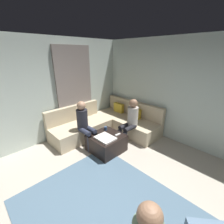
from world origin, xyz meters
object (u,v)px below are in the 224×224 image
Objects in this scene: person_on_couch_back at (130,120)px; sectional_couch at (108,124)px; coffee_mug at (106,128)px; game_remote at (118,135)px; person_on_couch_side at (85,123)px; ottoman at (106,143)px.

sectional_couch is at bearing 3.80° from person_on_couch_back.
coffee_mug is 0.40m from game_remote.
sectional_couch is at bearing -170.84° from person_on_couch_side.
game_remote is 0.88m from person_on_couch_side.
sectional_couch is 2.12× the size of person_on_couch_back.
person_on_couch_back is at bearing 144.94° from person_on_couch_side.
person_on_couch_back is 1.00× the size of person_on_couch_side.
person_on_couch_side is (-0.68, -0.97, 0.00)m from person_on_couch_back.
person_on_couch_back reaches higher than sectional_couch.
coffee_mug is 0.69m from person_on_couch_back.
sectional_couch is at bearing 135.45° from ottoman.
person_on_couch_side is at bearing -156.66° from ottoman.
sectional_couch is 3.36× the size of ottoman.
person_on_couch_side is (0.15, -0.92, 0.38)m from sectional_couch.
person_on_couch_side reaches higher than sectional_couch.
game_remote is 0.57m from person_on_couch_back.
coffee_mug is at bearing -46.72° from sectional_couch.
person_on_couch_back is (0.14, 0.74, 0.45)m from ottoman.
ottoman is at bearing -44.55° from sectional_couch.
person_on_couch_back is at bearing 79.44° from ottoman.
coffee_mug is 0.63× the size of game_remote.
game_remote is 0.12× the size of person_on_couch_side.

